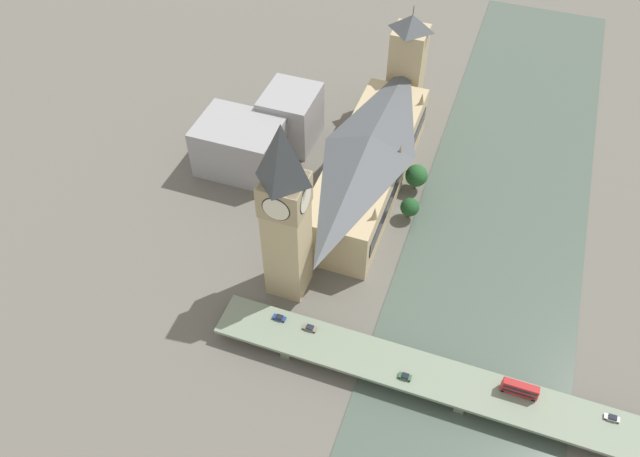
{
  "coord_description": "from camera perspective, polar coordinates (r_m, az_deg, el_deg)",
  "views": [
    {
      "loc": [
        -27.37,
        168.83,
        173.03
      ],
      "look_at": [
        20.3,
        35.02,
        18.76
      ],
      "focal_mm": 35.0,
      "sensor_mm": 36.0,
      "label": 1
    }
  ],
  "objects": [
    {
      "name": "ground_plane",
      "position": [
        243.29,
        7.29,
        1.54
      ],
      "size": [
        600.0,
        600.0,
        0.0
      ],
      "primitive_type": "plane",
      "color": "#605E56"
    },
    {
      "name": "river_water",
      "position": [
        241.85,
        15.87,
        -0.61
      ],
      "size": [
        62.81,
        360.0,
        0.3
      ],
      "primitive_type": "cube",
      "color": "#47564C",
      "rests_on": "ground_plane"
    },
    {
      "name": "parliament_hall",
      "position": [
        242.02,
        4.48,
        5.95
      ],
      "size": [
        25.78,
        89.95,
        27.16
      ],
      "color": "tan",
      "rests_on": "ground_plane"
    },
    {
      "name": "clock_tower",
      "position": [
        190.63,
        -3.18,
        1.62
      ],
      "size": [
        13.78,
        13.78,
        69.89
      ],
      "color": "tan",
      "rests_on": "ground_plane"
    },
    {
      "name": "victoria_tower",
      "position": [
        280.27,
        7.96,
        14.59
      ],
      "size": [
        14.25,
        14.25,
        50.47
      ],
      "color": "tan",
      "rests_on": "ground_plane"
    },
    {
      "name": "road_bridge",
      "position": [
        196.08,
        13.05,
        -13.99
      ],
      "size": [
        157.63,
        14.93,
        5.59
      ],
      "color": "#5D6A59",
      "rests_on": "ground_plane"
    },
    {
      "name": "double_decker_bus_mid",
      "position": [
        195.75,
        17.82,
        -13.77
      ],
      "size": [
        10.63,
        2.47,
        4.94
      ],
      "color": "red",
      "rests_on": "road_bridge"
    },
    {
      "name": "car_northbound_lead",
      "position": [
        192.84,
        7.78,
        -13.25
      ],
      "size": [
        3.9,
        1.93,
        1.38
      ],
      "color": "#2D5638",
      "rests_on": "road_bridge"
    },
    {
      "name": "car_northbound_mid",
      "position": [
        200.18,
        -0.94,
        -9.07
      ],
      "size": [
        4.46,
        1.93,
        1.35
      ],
      "color": "slate",
      "rests_on": "road_bridge"
    },
    {
      "name": "car_northbound_tail",
      "position": [
        202.72,
        -3.74,
        -8.13
      ],
      "size": [
        4.25,
        1.84,
        1.4
      ],
      "color": "navy",
      "rests_on": "road_bridge"
    },
    {
      "name": "car_southbound_lead",
      "position": [
        202.92,
        25.15,
        -15.4
      ],
      "size": [
        4.24,
        1.75,
        1.37
      ],
      "color": "silver",
      "rests_on": "road_bridge"
    },
    {
      "name": "city_block_west",
      "position": [
        255.92,
        -7.29,
        7.53
      ],
      "size": [
        32.89,
        25.8,
        21.2
      ],
      "color": "#939399",
      "rests_on": "ground_plane"
    },
    {
      "name": "city_block_center",
      "position": [
        266.98,
        -2.67,
        10.16
      ],
      "size": [
        21.36,
        24.11,
        23.63
      ],
      "color": "#939399",
      "rests_on": "ground_plane"
    },
    {
      "name": "tree_embankment_near",
      "position": [
        248.69,
        8.8,
        4.8
      ],
      "size": [
        8.82,
        8.82,
        11.39
      ],
      "color": "brown",
      "rests_on": "ground_plane"
    },
    {
      "name": "tree_embankment_mid",
      "position": [
        237.52,
        8.21,
        1.95
      ],
      "size": [
        7.18,
        7.18,
        9.26
      ],
      "color": "brown",
      "rests_on": "ground_plane"
    }
  ]
}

